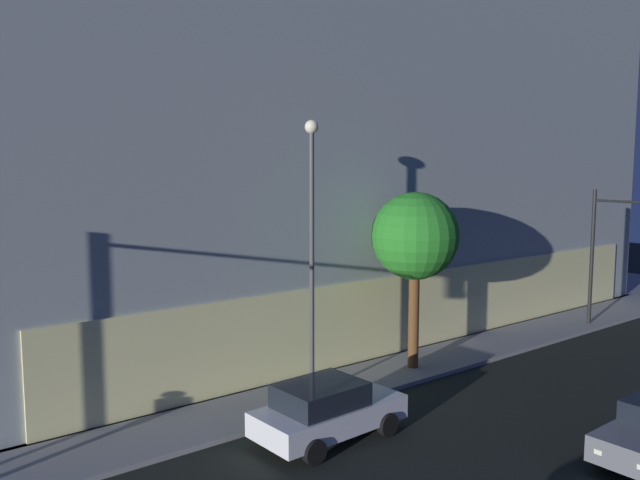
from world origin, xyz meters
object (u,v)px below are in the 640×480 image
(modern_building, at_px, (281,123))
(street_lamp_sidewalk, at_px, (312,228))
(traffic_light_far_corner, at_px, (633,233))
(sidewalk_tree, at_px, (415,237))
(car_white, at_px, (327,410))

(modern_building, bearing_deg, street_lamp_sidewalk, -120.77)
(traffic_light_far_corner, xyz_separation_m, sidewalk_tree, (-11.54, 2.48, 0.36))
(street_lamp_sidewalk, distance_m, sidewalk_tree, 4.88)
(sidewalk_tree, bearing_deg, street_lamp_sidewalk, -179.41)
(modern_building, bearing_deg, car_white, -120.56)
(traffic_light_far_corner, height_order, street_lamp_sidewalk, street_lamp_sidewalk)
(car_white, bearing_deg, sidewalk_tree, 23.37)
(modern_building, distance_m, street_lamp_sidewalk, 15.06)
(traffic_light_far_corner, height_order, car_white, traffic_light_far_corner)
(sidewalk_tree, distance_m, car_white, 8.13)
(modern_building, height_order, sidewalk_tree, modern_building)
(traffic_light_far_corner, bearing_deg, sidewalk_tree, 167.89)
(sidewalk_tree, xyz_separation_m, car_white, (-6.38, -2.76, -4.22))
(car_white, bearing_deg, street_lamp_sidewalk, 60.41)
(traffic_light_far_corner, height_order, sidewalk_tree, sidewalk_tree)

